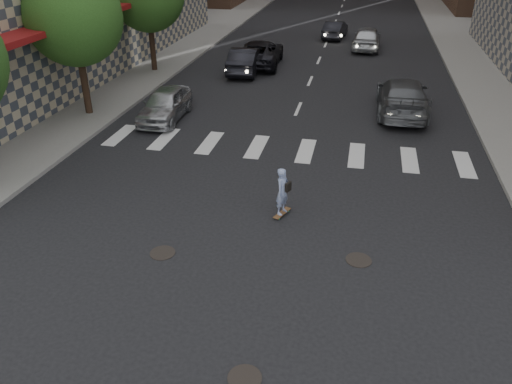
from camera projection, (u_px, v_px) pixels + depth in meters
ground at (221, 291)px, 12.34m from camera, size 160.00×160.00×0.00m
sidewalk_left at (88, 62)px, 32.18m from camera, size 13.00×80.00×0.15m
tree_b at (75, 12)px, 21.45m from camera, size 4.20×4.20×6.60m
manhole_a at (245, 378)px, 9.96m from camera, size 0.70×0.70×0.02m
manhole_b at (163, 253)px, 13.74m from camera, size 0.70×0.70×0.02m
manhole_c at (359, 260)px, 13.44m from camera, size 0.70×0.70×0.02m
skateboarder at (283, 191)px, 15.13m from camera, size 0.54×0.82×1.59m
silver_sedan at (165, 104)px, 22.79m from camera, size 1.82×4.23×1.42m
traffic_car_a at (245, 60)px, 29.93m from camera, size 1.90×4.68×1.51m
traffic_car_b at (402, 96)px, 23.48m from camera, size 2.32×5.64×1.63m
traffic_car_c at (260, 53)px, 31.51m from camera, size 2.87×5.69×1.54m
traffic_car_d at (367, 38)px, 35.48m from camera, size 2.07×4.82×1.62m
traffic_car_e at (335, 30)px, 38.97m from camera, size 1.85×4.13×1.32m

